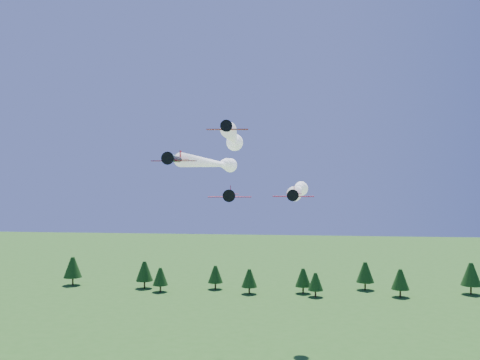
# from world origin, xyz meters

# --- Properties ---
(plane_lead) EXTENTS (8.20, 41.34, 3.70)m
(plane_lead) POSITION_xyz_m (-1.12, 15.93, 49.85)
(plane_lead) COLOR black
(plane_lead) RESTS_ON ground
(plane_left) EXTENTS (8.31, 58.62, 3.70)m
(plane_left) POSITION_xyz_m (-7.41, 32.25, 45.43)
(plane_left) COLOR black
(plane_left) RESTS_ON ground
(plane_right) EXTENTS (6.76, 60.35, 3.70)m
(plane_right) POSITION_xyz_m (11.44, 33.89, 39.54)
(plane_right) COLOR black
(plane_right) RESTS_ON ground
(plane_slot) EXTENTS (7.82, 8.48, 2.74)m
(plane_slot) POSITION_xyz_m (-0.67, 7.37, 39.19)
(plane_slot) COLOR black
(plane_slot) RESTS_ON ground
(treeline) EXTENTS (168.72, 19.77, 11.31)m
(treeline) POSITION_xyz_m (7.43, 109.93, 6.30)
(treeline) COLOR #382314
(treeline) RESTS_ON ground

